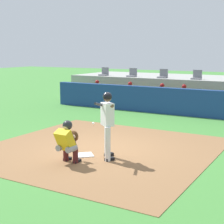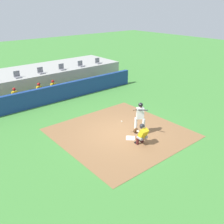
% 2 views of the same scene
% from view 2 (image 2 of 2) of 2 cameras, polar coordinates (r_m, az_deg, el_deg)
% --- Properties ---
extents(ground_plane, '(80.00, 80.00, 0.00)m').
position_cam_2_polar(ground_plane, '(13.71, 1.88, -4.73)').
color(ground_plane, '#428438').
extents(dirt_infield, '(6.40, 6.40, 0.01)m').
position_cam_2_polar(dirt_infield, '(13.71, 1.88, -4.71)').
color(dirt_infield, olive).
rests_on(dirt_infield, ground).
extents(home_plate, '(0.62, 0.62, 0.02)m').
position_cam_2_polar(home_plate, '(13.19, 4.20, -5.89)').
color(home_plate, white).
rests_on(home_plate, dirt_infield).
extents(batter_at_plate, '(0.52, 0.91, 1.80)m').
position_cam_2_polar(batter_at_plate, '(13.21, 6.32, -1.00)').
color(batter_at_plate, silver).
rests_on(batter_at_plate, ground).
extents(catcher_crouched, '(0.49, 1.72, 1.13)m').
position_cam_2_polar(catcher_crouched, '(12.45, 6.68, -4.82)').
color(catcher_crouched, gray).
rests_on(catcher_crouched, ground).
extents(dugout_wall, '(13.00, 0.30, 1.20)m').
position_cam_2_polar(dugout_wall, '(18.43, -11.66, 4.38)').
color(dugout_wall, navy).
rests_on(dugout_wall, ground).
extents(dugout_bench, '(11.80, 0.44, 0.45)m').
position_cam_2_polar(dugout_bench, '(19.40, -13.01, 4.05)').
color(dugout_bench, olive).
rests_on(dugout_bench, ground).
extents(dugout_player_1, '(0.49, 0.70, 1.30)m').
position_cam_2_polar(dugout_player_1, '(18.10, -20.91, 3.18)').
color(dugout_player_1, '#939399').
rests_on(dugout_player_1, ground).
extents(dugout_player_2, '(0.49, 0.70, 1.30)m').
position_cam_2_polar(dugout_player_2, '(18.68, -15.93, 4.45)').
color(dugout_player_2, '#939399').
rests_on(dugout_player_2, ground).
extents(dugout_player_3, '(0.49, 0.70, 1.30)m').
position_cam_2_polar(dugout_player_3, '(19.12, -12.93, 5.19)').
color(dugout_player_3, '#939399').
rests_on(dugout_player_3, ground).
extents(stands_platform, '(15.00, 4.40, 1.40)m').
position_cam_2_polar(stands_platform, '(22.23, -17.23, 7.35)').
color(stands_platform, '#9E9E99').
rests_on(stands_platform, ground).
extents(stadium_seat_2, '(0.46, 0.46, 0.48)m').
position_cam_2_polar(stadium_seat_2, '(20.01, -20.62, 7.67)').
color(stadium_seat_2, slate).
rests_on(stadium_seat_2, stands_platform).
extents(stadium_seat_3, '(0.46, 0.46, 0.48)m').
position_cam_2_polar(stadium_seat_3, '(20.66, -15.79, 8.75)').
color(stadium_seat_3, slate).
rests_on(stadium_seat_3, stands_platform).
extents(stadium_seat_4, '(0.46, 0.46, 0.48)m').
position_cam_2_polar(stadium_seat_4, '(21.46, -11.26, 9.71)').
color(stadium_seat_4, slate).
rests_on(stadium_seat_4, stands_platform).
extents(stadium_seat_5, '(0.46, 0.46, 0.48)m').
position_cam_2_polar(stadium_seat_5, '(22.38, -7.06, 10.53)').
color(stadium_seat_5, slate).
rests_on(stadium_seat_5, stands_platform).
extents(stadium_seat_6, '(0.46, 0.46, 0.48)m').
position_cam_2_polar(stadium_seat_6, '(23.41, -3.19, 11.24)').
color(stadium_seat_6, slate).
rests_on(stadium_seat_6, stands_platform).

